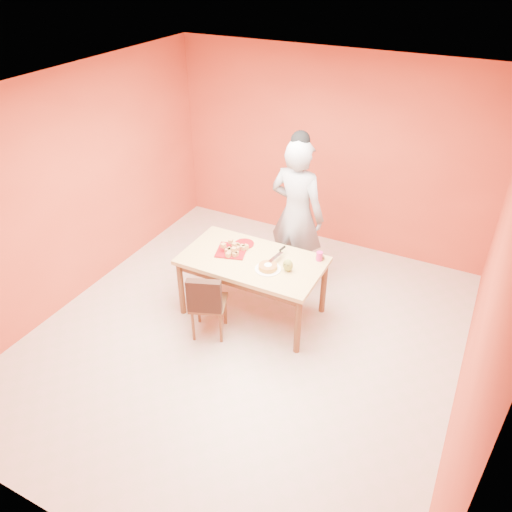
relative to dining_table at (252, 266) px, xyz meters
The scene contains 17 objects.
floor 0.82m from the dining_table, 73.05° to the right, with size 5.00×5.00×0.00m, color beige.
ceiling 2.09m from the dining_table, 73.05° to the right, with size 5.00×5.00×0.00m, color white.
wall_back 2.17m from the dining_table, 86.17° to the left, with size 4.50×4.50×0.00m, color #D14D30.
wall_left 2.27m from the dining_table, 167.97° to the right, with size 5.00×5.00×0.00m, color #D14D30.
wall_right 2.52m from the dining_table, 10.68° to the right, with size 5.00×5.00×0.00m, color #D14D30.
dining_table is the anchor object (origin of this frame).
dining_chair 0.66m from the dining_table, 115.83° to the right, with size 0.51×0.57×0.84m.
pastry_pile 0.33m from the dining_table, behind, with size 0.30×0.30×0.10m, color tan, non-canonical shape.
person 0.90m from the dining_table, 77.36° to the left, with size 0.71×0.47×1.95m, color #949396.
pastry_platter 0.31m from the dining_table, behind, with size 0.33×0.33×0.02m, color maroon.
red_dinner_plate 0.35m from the dining_table, 133.91° to the left, with size 0.23×0.23×0.01m, color maroon.
white_cake_plate 0.29m from the dining_table, 23.78° to the right, with size 0.29×0.29×0.01m, color white.
sponge_cake 0.30m from the dining_table, 23.78° to the right, with size 0.21×0.21×0.05m, color gold.
cake_server 0.31m from the dining_table, 15.32° to the left, with size 0.05×0.25×0.01m, color silver.
egg_ornament 0.48m from the dining_table, ahead, with size 0.12×0.09×0.15m, color olive.
magenta_glass 0.77m from the dining_table, 25.27° to the left, with size 0.07×0.07×0.11m, color #CD1E78.
checker_tin 0.77m from the dining_table, 27.24° to the left, with size 0.10×0.10×0.03m, color #391A0F.
Camera 1 is at (2.03, -3.73, 3.85)m, focal length 35.00 mm.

